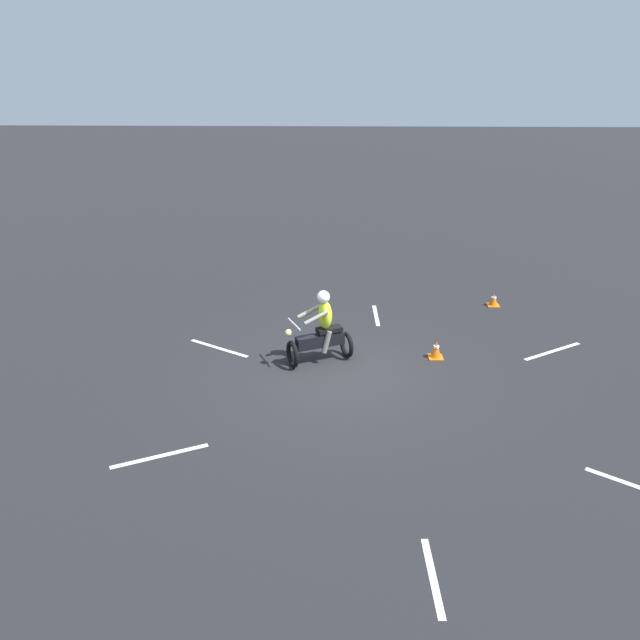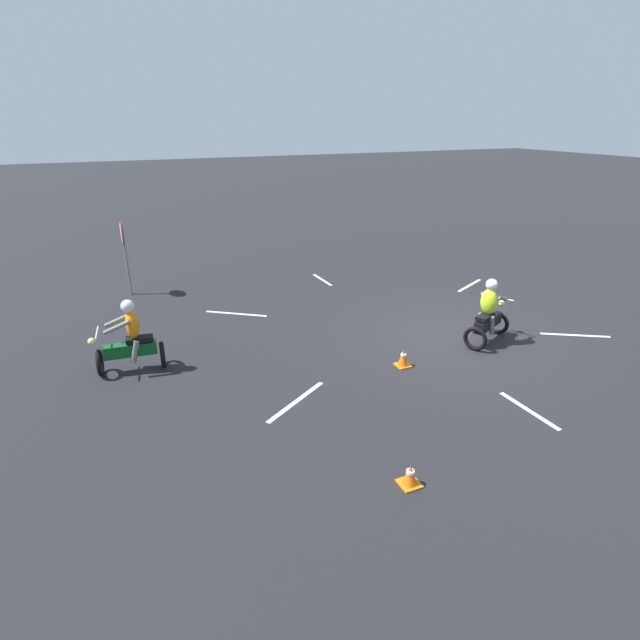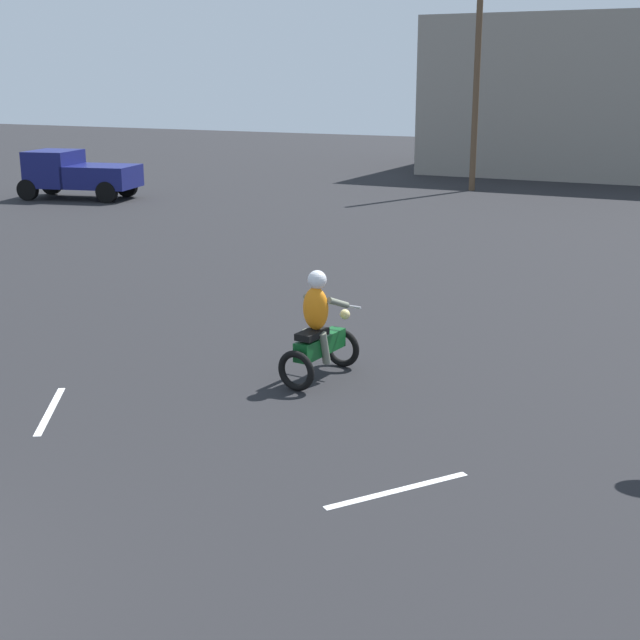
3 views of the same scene
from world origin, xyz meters
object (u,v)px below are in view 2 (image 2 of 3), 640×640
object	(u,v)px
traffic_cone_mid_center	(403,358)
motorcycle_rider_background	(131,341)
stop_sign	(123,244)
traffic_cone_mid_left	(410,476)
motorcycle_rider_foreground	(488,315)

from	to	relation	value
traffic_cone_mid_center	motorcycle_rider_background	bearing A→B (deg)	68.11
motorcycle_rider_background	traffic_cone_mid_center	xyz separation A→B (m)	(-2.23, -5.54, -0.53)
stop_sign	traffic_cone_mid_center	xyz separation A→B (m)	(-7.63, -5.19, -1.44)
stop_sign	traffic_cone_mid_left	distance (m)	11.53
motorcycle_rider_foreground	stop_sign	xyz separation A→B (m)	(7.37, 7.76, 0.91)
traffic_cone_mid_center	traffic_cone_mid_left	world-z (taller)	traffic_cone_mid_center
motorcycle_rider_foreground	motorcycle_rider_background	world-z (taller)	same
traffic_cone_mid_left	traffic_cone_mid_center	bearing A→B (deg)	-31.25
motorcycle_rider_foreground	traffic_cone_mid_left	xyz separation A→B (m)	(-3.63, 4.61, -0.56)
traffic_cone_mid_center	traffic_cone_mid_left	size ratio (longest dim) A/B	1.17
stop_sign	motorcycle_rider_background	bearing A→B (deg)	176.29
motorcycle_rider_foreground	traffic_cone_mid_left	world-z (taller)	motorcycle_rider_foreground
traffic_cone_mid_center	motorcycle_rider_foreground	bearing A→B (deg)	-84.27
stop_sign	traffic_cone_mid_center	bearing A→B (deg)	-145.75
motorcycle_rider_background	traffic_cone_mid_left	size ratio (longest dim) A/B	4.76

